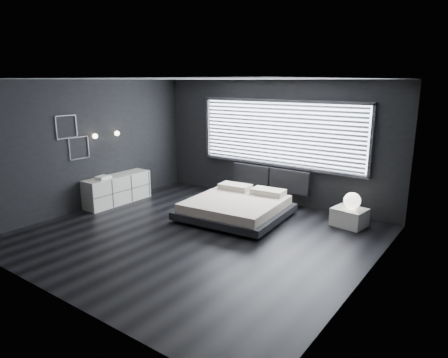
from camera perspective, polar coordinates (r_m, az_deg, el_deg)
The scene contains 12 objects.
room at distance 7.04m, azimuth -4.06°, elevation 2.60°, with size 6.04×6.00×2.80m.
window at distance 9.12m, azimuth 7.90°, elevation 6.42°, with size 4.14×0.09×1.52m.
headboard at distance 9.34m, azimuth 6.64°, elevation 0.14°, with size 1.96×0.16×0.52m.
sconce_near at distance 9.14m, azimuth -17.96°, elevation 5.84°, with size 0.18×0.11×0.11m.
sconce_far at distance 9.50m, azimuth -15.05°, elevation 6.32°, with size 0.18×0.11×0.11m.
wall_art_upper at distance 8.85m, azimuth -21.57°, elevation 6.94°, with size 0.01×0.48×0.48m.
wall_art_lower at distance 9.05m, azimuth -19.98°, elevation 4.19°, with size 0.01×0.48×0.48m.
bed at distance 8.28m, azimuth 1.79°, elevation -3.95°, with size 2.14×2.06×0.51m.
nightstand at distance 8.21m, azimuth 17.47°, elevation -5.22°, with size 0.61×0.50×0.35m, color silver.
orb_lamp at distance 8.11m, azimuth 17.84°, elevation -2.97°, with size 0.32×0.32×0.32m, color white.
dresser at distance 9.56m, azimuth -14.97°, elevation -1.41°, with size 0.47×1.65×0.66m.
book_stack at distance 9.24m, azimuth -16.91°, elevation 0.23°, with size 0.27×0.34×0.07m.
Camera 1 is at (4.44, -5.29, 2.77)m, focal length 32.00 mm.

